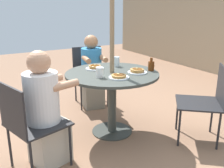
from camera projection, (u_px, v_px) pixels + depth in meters
name	position (u px, v px, depth m)	size (l,w,h in m)	color
ground_plane	(112.00, 131.00, 3.23)	(12.00, 12.00, 0.00)	#8C664C
patio_table	(112.00, 84.00, 3.05)	(1.08, 1.08, 0.75)	#383D38
umbrella_pole	(112.00, 50.00, 2.93)	(0.05, 0.05, 2.02)	#846B4C
patio_chair_north	(89.00, 71.00, 4.05)	(0.56, 0.56, 0.87)	#232326
diner_north	(92.00, 74.00, 3.90)	(0.50, 0.38, 1.08)	gray
patio_chair_east	(28.00, 121.00, 2.35)	(0.59, 0.59, 0.87)	#232326
diner_east	(45.00, 114.00, 2.46)	(0.42, 0.50, 1.13)	beige
patio_chair_south	(207.00, 99.00, 2.90)	(0.68, 0.68, 0.87)	#232326
pancake_plate_a	(137.00, 71.00, 2.99)	(0.22, 0.22, 0.06)	white
pancake_plate_b	(119.00, 77.00, 2.78)	(0.22, 0.22, 0.05)	white
pancake_plate_c	(95.00, 68.00, 3.17)	(0.22, 0.22, 0.06)	white
syrup_bottle	(151.00, 66.00, 3.09)	(0.10, 0.07, 0.15)	#602D0F
coffee_cup	(100.00, 72.00, 2.81)	(0.08, 0.08, 0.11)	white
drinking_glass_a	(117.00, 61.00, 3.30)	(0.07, 0.07, 0.12)	silver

